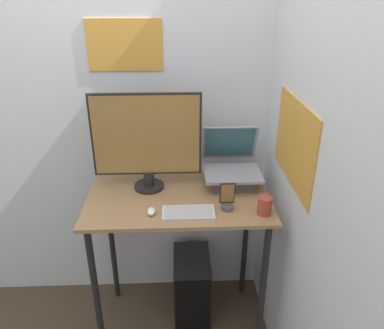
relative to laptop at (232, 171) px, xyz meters
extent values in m
cube|color=silver|center=(-0.30, 0.27, 0.27)|extent=(6.00, 0.05, 2.60)
cube|color=gold|center=(-0.58, 0.24, 0.65)|extent=(0.41, 0.01, 0.27)
cube|color=silver|center=(0.27, -0.43, 0.27)|extent=(0.05, 6.00, 2.60)
cube|color=gold|center=(0.24, -0.28, 0.28)|extent=(0.01, 0.56, 0.40)
cube|color=#936D47|center=(-0.30, -0.12, -0.09)|extent=(0.97, 0.61, 0.02)
cylinder|color=black|center=(-0.74, -0.38, -0.56)|extent=(0.04, 0.04, 0.93)
cylinder|color=black|center=(0.14, -0.38, -0.56)|extent=(0.04, 0.04, 0.93)
cylinder|color=black|center=(-0.74, 0.14, -0.56)|extent=(0.04, 0.04, 0.93)
cylinder|color=black|center=(0.14, 0.14, -0.56)|extent=(0.04, 0.04, 0.93)
cube|color=#4C4C51|center=(0.00, -0.03, -0.04)|extent=(0.22, 0.17, 0.07)
cube|color=gray|center=(0.00, -0.03, 0.00)|extent=(0.31, 0.24, 0.02)
cube|color=gray|center=(0.00, 0.13, 0.12)|extent=(0.31, 0.10, 0.23)
cube|color=#336072|center=(0.00, 0.13, 0.12)|extent=(0.28, 0.08, 0.20)
cylinder|color=black|center=(-0.46, -0.03, -0.07)|extent=(0.16, 0.16, 0.02)
cylinder|color=black|center=(-0.46, -0.03, -0.02)|extent=(0.06, 0.06, 0.08)
cube|color=black|center=(-0.46, -0.03, 0.23)|extent=(0.58, 0.01, 0.45)
cube|color=olive|center=(-0.46, -0.04, 0.23)|extent=(0.56, 0.01, 0.43)
cube|color=silver|center=(-0.25, -0.31, -0.07)|extent=(0.26, 0.12, 0.01)
cube|color=#A8A8AD|center=(-0.25, -0.31, -0.06)|extent=(0.24, 0.11, 0.00)
ellipsoid|color=white|center=(-0.44, -0.30, -0.06)|extent=(0.04, 0.06, 0.03)
cylinder|color=#4C4C51|center=(-0.06, -0.27, -0.07)|extent=(0.06, 0.06, 0.02)
cube|color=black|center=(-0.06, -0.26, 0.01)|extent=(0.07, 0.03, 0.12)
cube|color=olive|center=(-0.06, -0.27, 0.01)|extent=(0.07, 0.03, 0.11)
cube|color=black|center=(-0.22, -0.01, -0.82)|extent=(0.23, 0.36, 0.42)
cube|color=black|center=(-0.22, -0.19, -0.82)|extent=(0.22, 0.01, 0.39)
cylinder|color=#9E382D|center=(0.12, -0.32, -0.03)|extent=(0.07, 0.07, 0.09)
camera|label=1|loc=(-0.31, -1.87, 0.93)|focal=35.00mm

